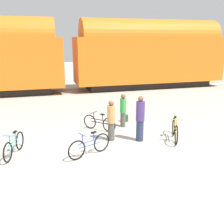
% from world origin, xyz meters
% --- Properties ---
extents(ground_plane, '(80.00, 80.00, 0.00)m').
position_xyz_m(ground_plane, '(0.00, 0.00, 0.00)').
color(ground_plane, '#A8A399').
extents(freight_train, '(25.93, 2.95, 5.55)m').
position_xyz_m(freight_train, '(0.00, 11.89, 2.92)').
color(freight_train, black).
rests_on(freight_train, ground_plane).
extents(rail_near, '(37.93, 0.07, 0.01)m').
position_xyz_m(rail_near, '(0.00, 11.17, 0.01)').
color(rail_near, '#4C4238').
rests_on(rail_near, ground_plane).
extents(rail_far, '(37.93, 0.07, 0.01)m').
position_xyz_m(rail_far, '(0.00, 12.60, 0.01)').
color(rail_far, '#4C4238').
rests_on(rail_far, ground_plane).
extents(bicycle_black, '(1.21, 1.24, 0.82)m').
position_xyz_m(bicycle_black, '(0.13, 2.27, 0.35)').
color(bicycle_black, black).
rests_on(bicycle_black, ground_plane).
extents(bicycle_teal, '(0.61, 1.67, 0.85)m').
position_xyz_m(bicycle_teal, '(-3.36, 0.51, 0.36)').
color(bicycle_teal, black).
rests_on(bicycle_teal, ground_plane).
extents(bicycle_yellow, '(0.77, 1.70, 0.96)m').
position_xyz_m(bicycle_yellow, '(2.84, 0.33, 0.41)').
color(bicycle_yellow, black).
rests_on(bicycle_yellow, ground_plane).
extents(bicycle_blue, '(1.63, 0.78, 0.87)m').
position_xyz_m(bicycle_blue, '(-0.80, -0.24, 0.37)').
color(bicycle_blue, black).
rests_on(bicycle_blue, ground_plane).
extents(person_in_tan, '(0.32, 0.32, 1.66)m').
position_xyz_m(person_in_tan, '(0.32, 0.95, 0.84)').
color(person_in_tan, '#514C47').
rests_on(person_in_tan, ground_plane).
extents(person_in_green, '(0.28, 0.28, 1.56)m').
position_xyz_m(person_in_green, '(1.31, 2.48, 0.80)').
color(person_in_green, '#514C47').
rests_on(person_in_green, ground_plane).
extents(person_in_purple, '(0.35, 0.35, 1.85)m').
position_xyz_m(person_in_purple, '(1.41, 0.61, 0.93)').
color(person_in_purple, '#283351').
rests_on(person_in_purple, ground_plane).
extents(backpack, '(0.28, 0.20, 0.34)m').
position_xyz_m(backpack, '(1.66, 3.20, 0.17)').
color(backpack, '#235633').
rests_on(backpack, ground_plane).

